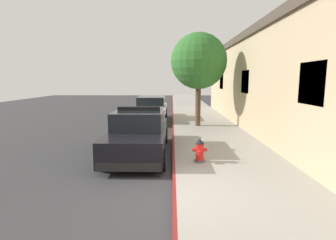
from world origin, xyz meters
TOP-DOWN VIEW (x-y plane):
  - ground_plane at (-4.28, 10.00)m, footprint 32.33×60.00m
  - sidewalk_pavement at (1.72, 10.00)m, footprint 3.44×60.00m
  - curb_painted_edge at (-0.04, 10.00)m, footprint 0.08×60.00m
  - storefront_building at (6.80, 7.55)m, footprint 6.97×22.42m
  - police_cruiser at (-1.26, 3.64)m, footprint 1.94×4.84m
  - parked_car_silver_ahead at (-1.41, 11.37)m, footprint 1.94×4.84m
  - fire_hydrant at (0.74, 2.20)m, footprint 0.44×0.40m
  - street_tree at (1.29, 8.67)m, footprint 2.92×2.92m

SIDE VIEW (x-z plane):
  - ground_plane at x=-4.28m, z-range -0.20..0.00m
  - sidewalk_pavement at x=1.72m, z-range 0.00..0.17m
  - curb_painted_edge at x=-0.04m, z-range 0.00..0.17m
  - fire_hydrant at x=0.74m, z-range 0.14..0.90m
  - parked_car_silver_ahead at x=-1.41m, z-range -0.04..1.52m
  - police_cruiser at x=-1.26m, z-range -0.10..1.58m
  - storefront_building at x=6.80m, z-range 0.01..4.95m
  - street_tree at x=1.29m, z-range 1.13..6.00m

